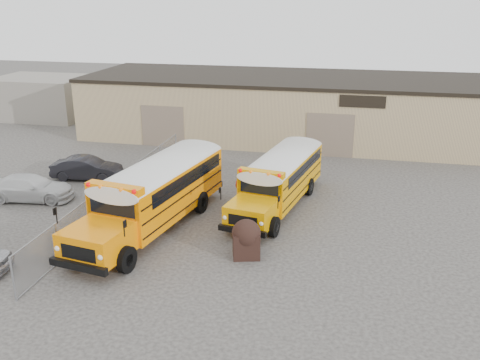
% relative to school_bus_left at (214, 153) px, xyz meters
% --- Properties ---
extents(ground, '(120.00, 120.00, 0.00)m').
position_rel_school_bus_left_xyz_m(ground, '(2.29, -8.01, -1.84)').
color(ground, '#353231').
rests_on(ground, ground).
extents(warehouse, '(30.20, 10.20, 4.67)m').
position_rel_school_bus_left_xyz_m(warehouse, '(2.29, 11.98, 0.54)').
color(warehouse, tan).
rests_on(warehouse, ground).
extents(chainlink_fence, '(0.07, 18.07, 1.81)m').
position_rel_school_bus_left_xyz_m(chainlink_fence, '(-3.71, -5.01, -0.93)').
color(chainlink_fence, gray).
rests_on(chainlink_fence, ground).
extents(distant_building_left, '(8.00, 6.00, 3.60)m').
position_rel_school_bus_left_xyz_m(distant_building_left, '(-19.71, 13.99, -0.04)').
color(distant_building_left, gray).
rests_on(distant_building_left, ground).
extents(school_bus_left, '(4.43, 11.14, 3.17)m').
position_rel_school_bus_left_xyz_m(school_bus_left, '(0.00, 0.00, 0.00)').
color(school_bus_left, orange).
rests_on(school_bus_left, ground).
extents(school_bus_right, '(3.95, 9.71, 2.76)m').
position_rel_school_bus_left_xyz_m(school_bus_right, '(5.28, 3.13, -0.24)').
color(school_bus_right, '#E69400').
rests_on(school_bus_right, ground).
extents(tarp_bundle, '(1.35, 1.28, 1.68)m').
position_rel_school_bus_left_xyz_m(tarp_bundle, '(3.78, -8.75, -0.97)').
color(tarp_bundle, black).
rests_on(tarp_bundle, ground).
extents(car_white, '(4.90, 2.56, 1.36)m').
position_rel_school_bus_left_xyz_m(car_white, '(-9.03, -4.75, -1.16)').
color(car_white, silver).
rests_on(car_white, ground).
extents(car_dark, '(4.31, 1.89, 1.38)m').
position_rel_school_bus_left_xyz_m(car_dark, '(-7.65, -0.97, -1.15)').
color(car_dark, black).
rests_on(car_dark, ground).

